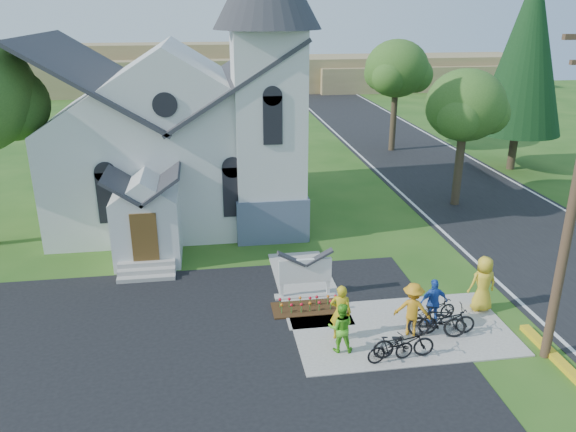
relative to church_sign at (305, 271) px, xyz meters
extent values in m
plane|color=#255117|center=(1.20, -3.20, -1.03)|extent=(120.00, 120.00, 0.00)
cube|color=black|center=(-5.80, -5.20, -1.02)|extent=(20.00, 16.00, 0.02)
cube|color=black|center=(11.20, 11.80, -1.02)|extent=(8.00, 90.00, 0.02)
cube|color=gray|center=(2.70, -2.70, -1.00)|extent=(7.00, 4.00, 0.05)
cube|color=silver|center=(-4.80, 9.80, 1.47)|extent=(11.00, 9.00, 5.00)
cube|color=#4F5A71|center=(-0.50, 6.50, -0.03)|extent=(3.20, 3.20, 2.00)
cube|color=silver|center=(-0.50, 6.50, 3.47)|extent=(3.00, 3.00, 9.00)
cube|color=silver|center=(-5.80, 4.10, 0.37)|extent=(2.60, 2.40, 2.80)
cube|color=brown|center=(-5.80, 2.87, 0.47)|extent=(1.00, 0.10, 2.00)
cube|color=gray|center=(0.00, 0.00, -0.98)|extent=(2.20, 0.40, 0.10)
cube|color=white|center=(-0.85, 0.00, -0.48)|extent=(0.12, 0.12, 1.00)
cube|color=white|center=(0.85, 0.00, -0.48)|extent=(0.12, 0.12, 1.00)
cube|color=white|center=(0.00, 0.00, 0.02)|extent=(1.90, 0.14, 0.90)
cube|color=#341F0E|center=(0.00, -0.90, -0.99)|extent=(2.60, 1.10, 0.07)
cylinder|color=#4B3425|center=(6.50, -4.70, 3.97)|extent=(0.28, 0.28, 10.00)
cylinder|color=#3C2F20|center=(9.70, 8.80, 1.00)|extent=(0.44, 0.44, 4.05)
ellipsoid|color=#335A1F|center=(9.70, 8.80, 4.22)|extent=(4.00, 4.00, 3.60)
cylinder|color=#3C2F20|center=(10.20, 20.80, 1.22)|extent=(0.44, 0.44, 4.50)
ellipsoid|color=#335A1F|center=(10.20, 20.80, 4.79)|extent=(4.40, 4.40, 3.96)
cylinder|color=#3C2F20|center=(16.20, 14.80, 0.17)|extent=(0.50, 0.50, 2.40)
cone|color=black|center=(16.20, 14.80, 6.37)|extent=(5.20, 5.20, 10.00)
cube|color=olive|center=(7.20, 52.80, 0.97)|extent=(60.00, 8.00, 4.00)
cube|color=olive|center=(-8.80, 54.80, 1.77)|extent=(30.00, 6.00, 5.60)
cube|color=olive|center=(23.20, 50.80, 0.47)|extent=(25.00, 6.00, 3.00)
imported|color=gold|center=(0.60, -2.89, -0.05)|extent=(0.78, 0.63, 1.85)
imported|color=black|center=(2.22, -4.17, -0.49)|extent=(1.88, 0.71, 0.98)
imported|color=#57BF23|center=(0.44, -3.54, -0.18)|extent=(0.86, 0.72, 1.59)
imported|color=black|center=(1.77, -4.32, -0.54)|extent=(1.51, 0.61, 0.88)
imported|color=blue|center=(3.79, -2.53, -0.16)|extent=(0.98, 0.45, 1.63)
imported|color=black|center=(3.93, -2.31, -0.56)|extent=(1.64, 0.80, 0.82)
imported|color=orange|center=(2.90, -2.99, -0.09)|extent=(1.32, 1.07, 1.78)
imported|color=black|center=(3.62, -3.29, -0.43)|extent=(1.89, 0.89, 1.10)
imported|color=gold|center=(5.82, -1.87, 0.01)|extent=(0.98, 0.66, 1.97)
imported|color=black|center=(4.01, -3.13, -0.49)|extent=(1.89, 0.82, 0.97)
camera|label=1|loc=(-3.32, -17.73, 8.88)|focal=35.00mm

